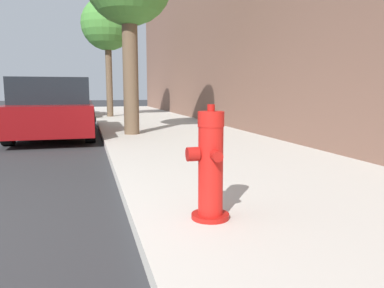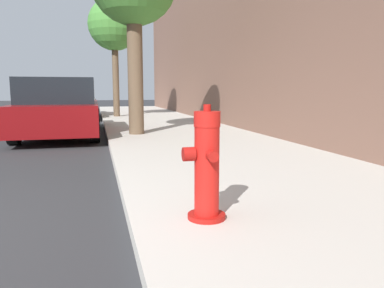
{
  "view_description": "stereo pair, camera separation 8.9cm",
  "coord_description": "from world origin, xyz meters",
  "px_view_note": "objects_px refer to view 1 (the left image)",
  "views": [
    {
      "loc": [
        1.87,
        -2.55,
        1.05
      ],
      "look_at": [
        2.91,
        1.18,
        0.5
      ],
      "focal_mm": 35.0,
      "sensor_mm": 36.0,
      "label": 1
    },
    {
      "loc": [
        1.95,
        -2.57,
        1.05
      ],
      "look_at": [
        2.91,
        1.18,
        0.5
      ],
      "focal_mm": 35.0,
      "sensor_mm": 36.0,
      "label": 2
    }
  ],
  "objects_px": {
    "parked_car_near": "(54,108)",
    "parked_car_mid": "(66,102)",
    "street_tree_far": "(107,25)",
    "fire_hydrant": "(210,167)"
  },
  "relations": [
    {
      "from": "street_tree_far",
      "to": "parked_car_mid",
      "type": "bearing_deg",
      "value": 150.03
    },
    {
      "from": "parked_car_near",
      "to": "parked_car_mid",
      "type": "relative_size",
      "value": 1.09
    },
    {
      "from": "fire_hydrant",
      "to": "parked_car_near",
      "type": "height_order",
      "value": "parked_car_near"
    },
    {
      "from": "parked_car_near",
      "to": "parked_car_mid",
      "type": "height_order",
      "value": "parked_car_near"
    },
    {
      "from": "parked_car_mid",
      "to": "street_tree_far",
      "type": "xyz_separation_m",
      "value": [
        1.58,
        -0.91,
        2.72
      ]
    },
    {
      "from": "parked_car_near",
      "to": "street_tree_far",
      "type": "bearing_deg",
      "value": 72.23
    },
    {
      "from": "parked_car_mid",
      "to": "street_tree_far",
      "type": "relative_size",
      "value": 0.97
    },
    {
      "from": "parked_car_near",
      "to": "street_tree_far",
      "type": "distance_m",
      "value": 5.71
    },
    {
      "from": "parked_car_near",
      "to": "parked_car_mid",
      "type": "bearing_deg",
      "value": 90.41
    },
    {
      "from": "fire_hydrant",
      "to": "street_tree_far",
      "type": "relative_size",
      "value": 0.2
    }
  ]
}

